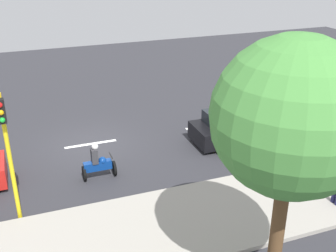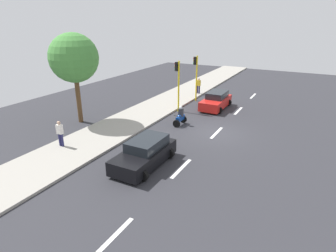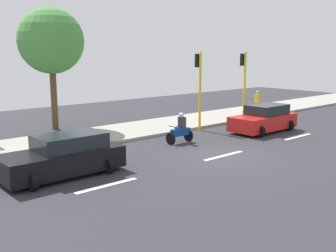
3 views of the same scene
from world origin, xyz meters
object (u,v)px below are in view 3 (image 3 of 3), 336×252
Objects in this scene: motorcycle at (180,130)px; traffic_light_corner at (244,77)px; car_black at (64,156)px; traffic_light_midblock at (199,80)px; car_red at (264,119)px; street_tree_south at (51,42)px; pedestrian_near_signal at (257,102)px.

traffic_light_corner is at bearing -76.14° from motorcycle.
car_black is 10.49m from traffic_light_midblock.
traffic_light_midblock is (1.75, -3.07, 2.29)m from motorcycle.
car_red is 0.61× the size of street_tree_south.
pedestrian_near_signal is (2.38, -9.51, 0.42)m from motorcycle.
motorcycle is (0.98, 5.60, -0.07)m from car_red.
pedestrian_near_signal is at bearing -84.48° from traffic_light_midblock.
traffic_light_midblock is at bearing 95.52° from pedestrian_near_signal.
car_black is at bearing 101.43° from traffic_light_corner.
car_black is 0.63× the size of street_tree_south.
car_red is at bearing -137.19° from traffic_light_midblock.
street_tree_south is (8.48, -3.68, 4.34)m from car_black.
car_black is at bearing 90.36° from car_red.
car_red is at bearing -99.93° from motorcycle.
traffic_light_corner is at bearing -78.57° from car_black.
motorcycle is 9.17m from street_tree_south.
car_black is 1.04× the size of car_red.
traffic_light_midblock is 8.65m from street_tree_south.
motorcycle is 9.81m from pedestrian_near_signal.
traffic_light_midblock is at bearing -132.52° from street_tree_south.
car_black is 0.98× the size of traffic_light_corner.
street_tree_south reaches higher than car_black.
car_red is at bearing 151.17° from traffic_light_corner.
street_tree_south reaches higher than pedestrian_near_signal.
pedestrian_near_signal is at bearing -111.78° from street_tree_south.
motorcycle is (1.06, -6.79, -0.07)m from car_black.
pedestrian_near_signal is (3.36, -3.91, 0.35)m from car_red.
car_red is 0.94× the size of traffic_light_midblock.
traffic_light_midblock is (2.73, 2.53, 2.22)m from car_red.
motorcycle reaches higher than car_red.
street_tree_south is at bearing 60.98° from traffic_light_corner.
traffic_light_corner is 1.00× the size of traffic_light_midblock.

